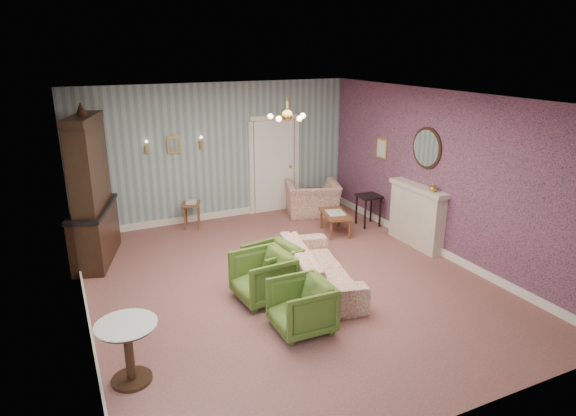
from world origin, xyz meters
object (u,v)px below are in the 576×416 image
olive_chair_c (272,264)px  side_table_black (368,210)px  olive_chair_b (263,275)px  sofa_chintz (318,261)px  fireplace (416,216)px  coffee_table (335,223)px  olive_chair_a (301,304)px  wingback_chair (313,193)px  pedestal_table (129,352)px  dresser (89,186)px

olive_chair_c → side_table_black: olive_chair_c is taller
olive_chair_b → sofa_chintz: bearing=87.6°
side_table_black → fireplace: bearing=-80.6°
coffee_table → olive_chair_c: bearing=-142.3°
olive_chair_a → coffee_table: bearing=143.7°
fireplace → olive_chair_b: bearing=-167.5°
sofa_chintz → olive_chair_c: bearing=77.5°
coffee_table → olive_chair_b: bearing=-140.8°
sofa_chintz → wingback_chair: wingback_chair is taller
olive_chair_b → wingback_chair: bearing=137.0°
olive_chair_a → sofa_chintz: size_ratio=0.34×
olive_chair_a → pedestal_table: 2.21m
olive_chair_a → olive_chair_b: (-0.13, 1.00, 0.02)m
olive_chair_b → fireplace: bearing=97.9°
olive_chair_c → dresser: size_ratio=0.28×
olive_chair_c → olive_chair_b: bearing=-52.5°
side_table_black → olive_chair_c: bearing=-149.9°
dresser → side_table_black: 5.42m
olive_chair_a → dresser: dresser is taller
sofa_chintz → fireplace: fireplace is taller
olive_chair_a → side_table_black: size_ratio=1.13×
dresser → fireplace: 5.86m
pedestal_table → sofa_chintz: bearing=21.2°
sofa_chintz → pedestal_table: (-3.03, -1.18, -0.06)m
dresser → fireplace: bearing=-1.0°
coffee_table → pedestal_table: pedestal_table is taller
olive_chair_b → wingback_chair: wingback_chair is taller
pedestal_table → side_table_black: bearing=30.9°
olive_chair_b → sofa_chintz: (0.95, 0.04, 0.03)m
coffee_table → side_table_black: size_ratio=1.27×
olive_chair_a → dresser: size_ratio=0.28×
olive_chair_a → sofa_chintz: 1.32m
olive_chair_c → pedestal_table: olive_chair_c is taller
dresser → olive_chair_c: bearing=-26.1°
dresser → pedestal_table: 3.85m
olive_chair_c → coffee_table: (2.08, 1.61, -0.16)m
olive_chair_c → wingback_chair: (2.21, 2.83, 0.12)m
sofa_chintz → coffee_table: bearing=-24.7°
dresser → olive_chair_b: bearing=-33.9°
side_table_black → pedestal_table: pedestal_table is taller
olive_chair_b → pedestal_table: 2.37m
sofa_chintz → olive_chair_b: bearing=104.2°
coffee_table → sofa_chintz: bearing=-126.8°
olive_chair_a → sofa_chintz: bearing=142.7°
wingback_chair → olive_chair_a: bearing=78.2°
dresser → wingback_chair: bearing=24.5°
olive_chair_b → pedestal_table: size_ratio=1.08×
sofa_chintz → dresser: bearing=62.0°
olive_chair_c → fireplace: 3.17m
wingback_chair → pedestal_table: size_ratio=1.53×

